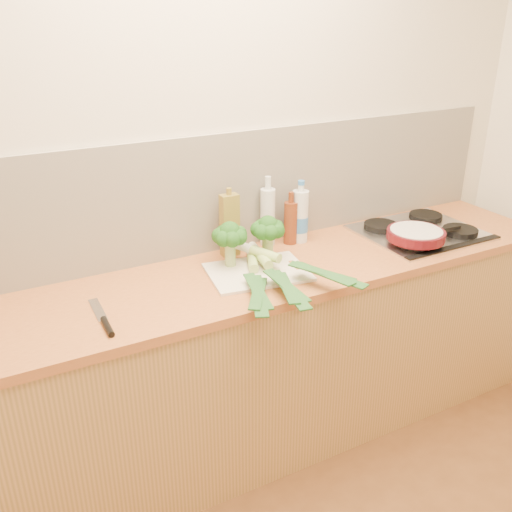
{
  "coord_description": "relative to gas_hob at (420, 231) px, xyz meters",
  "views": [
    {
      "loc": [
        -0.95,
        -0.75,
        1.95
      ],
      "look_at": [
        0.04,
        1.1,
        1.02
      ],
      "focal_mm": 40.0,
      "sensor_mm": 36.0,
      "label": 1
    }
  ],
  "objects": [
    {
      "name": "room_shell",
      "position": [
        -1.02,
        0.29,
        0.26
      ],
      "size": [
        3.5,
        3.5,
        3.5
      ],
      "color": "beige",
      "rests_on": "ground"
    },
    {
      "name": "leek_back",
      "position": [
        -0.86,
        -0.07,
        0.06
      ],
      "size": [
        0.29,
        0.65,
        0.04
      ],
      "rotation": [
        0.0,
        0.0,
        0.38
      ],
      "color": "white",
      "rests_on": "chopping_board"
    },
    {
      "name": "glass_bottle",
      "position": [
        -0.74,
        0.24,
        0.13
      ],
      "size": [
        0.07,
        0.07,
        0.33
      ],
      "color": "silver",
      "rests_on": "counter"
    },
    {
      "name": "water_bottle",
      "position": [
        -0.58,
        0.2,
        0.1
      ],
      "size": [
        0.08,
        0.08,
        0.28
      ],
      "color": "silver",
      "rests_on": "counter"
    },
    {
      "name": "chopping_board",
      "position": [
        -0.94,
        -0.02,
        -0.01
      ],
      "size": [
        0.46,
        0.36,
        0.01
      ],
      "primitive_type": "cube",
      "rotation": [
        0.0,
        0.0,
        -0.15
      ],
      "color": "white",
      "rests_on": "counter"
    },
    {
      "name": "chefs_knife",
      "position": [
        -1.62,
        -0.14,
        -0.01
      ],
      "size": [
        0.04,
        0.31,
        0.02
      ],
      "rotation": [
        0.0,
        0.0,
        -0.02
      ],
      "color": "silver",
      "rests_on": "counter"
    },
    {
      "name": "leek_front",
      "position": [
        -0.97,
        -0.06,
        0.02
      ],
      "size": [
        0.3,
        0.6,
        0.04
      ],
      "rotation": [
        0.0,
        0.0,
        -0.41
      ],
      "color": "white",
      "rests_on": "chopping_board"
    },
    {
      "name": "leek_mid",
      "position": [
        -0.91,
        -0.09,
        0.04
      ],
      "size": [
        0.17,
        0.63,
        0.04
      ],
      "rotation": [
        0.0,
        0.0,
        -0.17
      ],
      "color": "white",
      "rests_on": "chopping_board"
    },
    {
      "name": "broccoli_right",
      "position": [
        -0.84,
        0.06,
        0.14
      ],
      "size": [
        0.15,
        0.15,
        0.2
      ],
      "color": "#93AF66",
      "rests_on": "chopping_board"
    },
    {
      "name": "oil_tin",
      "position": [
        -0.95,
        0.21,
        0.13
      ],
      "size": [
        0.08,
        0.05,
        0.32
      ],
      "color": "olive",
      "rests_on": "counter"
    },
    {
      "name": "gas_hob",
      "position": [
        0.0,
        0.0,
        0.0
      ],
      "size": [
        0.58,
        0.5,
        0.04
      ],
      "color": "silver",
      "rests_on": "counter"
    },
    {
      "name": "amber_bottle",
      "position": [
        -0.64,
        0.2,
        0.09
      ],
      "size": [
        0.06,
        0.06,
        0.25
      ],
      "color": "#622A12",
      "rests_on": "counter"
    },
    {
      "name": "broccoli_left",
      "position": [
        -1.01,
        0.08,
        0.13
      ],
      "size": [
        0.15,
        0.15,
        0.2
      ],
      "color": "#93AF66",
      "rests_on": "chopping_board"
    },
    {
      "name": "counter",
      "position": [
        -1.02,
        0.0,
        -0.46
      ],
      "size": [
        3.2,
        0.62,
        0.9
      ],
      "color": "#B3844A",
      "rests_on": "ground"
    },
    {
      "name": "skillet",
      "position": [
        -0.14,
        -0.11,
        0.05
      ],
      "size": [
        0.4,
        0.27,
        0.05
      ],
      "rotation": [
        0.0,
        0.0,
        -0.07
      ],
      "color": "#4C0C14",
      "rests_on": "gas_hob"
    }
  ]
}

